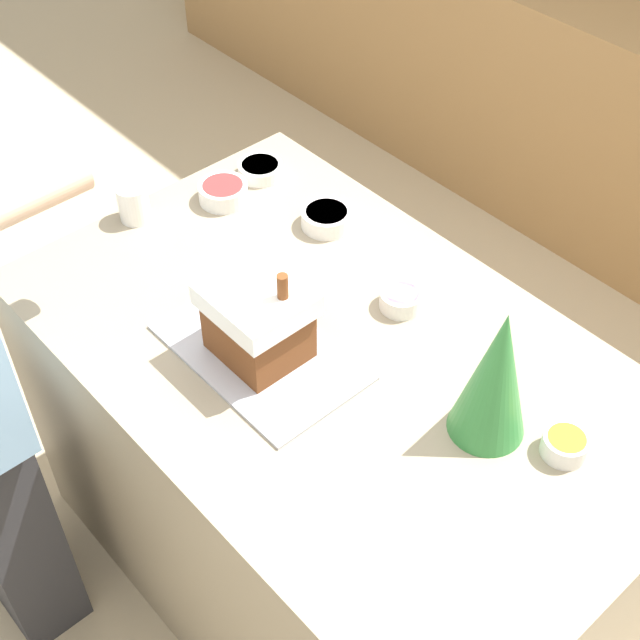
{
  "coord_description": "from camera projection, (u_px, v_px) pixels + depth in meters",
  "views": [
    {
      "loc": [
        0.98,
        -0.92,
        2.38
      ],
      "look_at": [
        -0.06,
        0.0,
        0.99
      ],
      "focal_mm": 50.0,
      "sensor_mm": 36.0,
      "label": 1
    }
  ],
  "objects": [
    {
      "name": "ground_plane",
      "position": [
        333.0,
        568.0,
        2.63
      ],
      "size": [
        12.0,
        12.0,
        0.0
      ],
      "primitive_type": "plane",
      "color": "#C6B28E"
    },
    {
      "name": "kitchen_island",
      "position": [
        335.0,
        476.0,
        2.3
      ],
      "size": [
        1.52,
        0.94,
        0.93
      ],
      "color": "gray",
      "rests_on": "ground_plane"
    },
    {
      "name": "baking_tray",
      "position": [
        260.0,
        352.0,
        1.97
      ],
      "size": [
        0.46,
        0.28,
        0.01
      ],
      "color": "#B2B2BC",
      "rests_on": "kitchen_island"
    },
    {
      "name": "gingerbread_house",
      "position": [
        258.0,
        320.0,
        1.9
      ],
      "size": [
        0.21,
        0.19,
        0.24
      ],
      "color": "brown",
      "rests_on": "baking_tray"
    },
    {
      "name": "decorative_tree",
      "position": [
        496.0,
        375.0,
        1.71
      ],
      "size": [
        0.16,
        0.16,
        0.32
      ],
      "color": "#33843D",
      "rests_on": "kitchen_island"
    },
    {
      "name": "candy_bowl_near_tray_right",
      "position": [
        326.0,
        217.0,
        2.27
      ],
      "size": [
        0.13,
        0.13,
        0.05
      ],
      "color": "white",
      "rests_on": "kitchen_island"
    },
    {
      "name": "candy_bowl_near_tray_left",
      "position": [
        260.0,
        169.0,
        2.43
      ],
      "size": [
        0.12,
        0.12,
        0.04
      ],
      "color": "white",
      "rests_on": "kitchen_island"
    },
    {
      "name": "candy_bowl_front_corner",
      "position": [
        223.0,
        192.0,
        2.35
      ],
      "size": [
        0.13,
        0.13,
        0.05
      ],
      "color": "white",
      "rests_on": "kitchen_island"
    },
    {
      "name": "candy_bowl_center_rear",
      "position": [
        565.0,
        444.0,
        1.76
      ],
      "size": [
        0.09,
        0.09,
        0.05
      ],
      "color": "white",
      "rests_on": "kitchen_island"
    },
    {
      "name": "candy_bowl_behind_tray",
      "position": [
        401.0,
        299.0,
        2.06
      ],
      "size": [
        0.1,
        0.1,
        0.04
      ],
      "color": "white",
      "rests_on": "kitchen_island"
    },
    {
      "name": "mug",
      "position": [
        134.0,
        203.0,
        2.28
      ],
      "size": [
        0.08,
        0.08,
        0.1
      ],
      "color": "white",
      "rests_on": "kitchen_island"
    }
  ]
}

